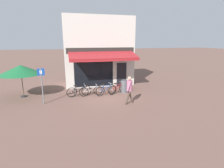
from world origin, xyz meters
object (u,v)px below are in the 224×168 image
(bicycle_red, at_px, (118,89))
(bicycle_black, at_px, (79,91))
(bicycle_blue, at_px, (106,90))
(cafe_parasol, at_px, (21,70))
(litter_bin, at_px, (124,86))
(pedestrian_adult, at_px, (129,87))
(parking_sign, at_px, (42,82))
(bicycle_silver, at_px, (91,91))

(bicycle_red, bearing_deg, bicycle_black, 153.22)
(bicycle_blue, relative_size, cafe_parasol, 0.57)
(bicycle_black, xyz_separation_m, litter_bin, (3.54, 0.13, 0.15))
(bicycle_blue, bearing_deg, bicycle_black, 156.04)
(bicycle_blue, xyz_separation_m, litter_bin, (1.56, 0.32, 0.15))
(pedestrian_adult, distance_m, parking_sign, 5.55)
(bicycle_black, bearing_deg, cafe_parasol, 157.97)
(bicycle_red, xyz_separation_m, cafe_parasol, (-6.88, 1.05, 1.61))
(bicycle_silver, height_order, bicycle_red, bicycle_red)
(bicycle_black, relative_size, pedestrian_adult, 1.01)
(litter_bin, bearing_deg, bicycle_black, -177.97)
(cafe_parasol, bearing_deg, parking_sign, -52.42)
(bicycle_blue, distance_m, cafe_parasol, 6.25)
(bicycle_black, distance_m, bicycle_blue, 1.99)
(bicycle_black, relative_size, cafe_parasol, 0.62)
(bicycle_red, distance_m, parking_sign, 5.51)
(bicycle_black, distance_m, parking_sign, 2.79)
(bicycle_red, bearing_deg, parking_sign, 164.65)
(bicycle_black, height_order, parking_sign, parking_sign)
(litter_bin, distance_m, cafe_parasol, 7.67)
(bicycle_black, relative_size, bicycle_blue, 1.08)
(bicycle_black, bearing_deg, bicycle_blue, -13.31)
(parking_sign, height_order, cafe_parasol, parking_sign)
(bicycle_red, xyz_separation_m, litter_bin, (0.59, 0.17, 0.15))
(litter_bin, height_order, cafe_parasol, cafe_parasol)
(bicycle_red, relative_size, parking_sign, 0.70)
(bicycle_red, bearing_deg, pedestrian_adult, -114.72)
(bicycle_blue, bearing_deg, parking_sign, 172.63)
(parking_sign, bearing_deg, pedestrian_adult, -14.45)
(bicycle_blue, distance_m, bicycle_red, 0.98)
(bicycle_silver, relative_size, bicycle_red, 1.08)
(bicycle_red, bearing_deg, bicycle_blue, 163.06)
(bicycle_silver, xyz_separation_m, bicycle_blue, (1.11, -0.15, 0.02))
(cafe_parasol, bearing_deg, pedestrian_adult, -26.29)
(bicycle_red, bearing_deg, bicycle_silver, 154.24)
(bicycle_black, bearing_deg, bicycle_red, -8.50)
(bicycle_blue, relative_size, bicycle_red, 1.02)
(bicycle_black, height_order, litter_bin, litter_bin)
(cafe_parasol, bearing_deg, litter_bin, -6.73)
(bicycle_black, height_order, cafe_parasol, cafe_parasol)
(bicycle_black, relative_size, litter_bin, 1.69)
(bicycle_silver, height_order, litter_bin, litter_bin)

